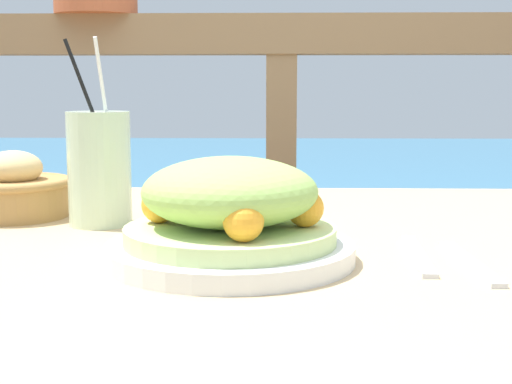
{
  "coord_description": "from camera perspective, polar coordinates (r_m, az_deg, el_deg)",
  "views": [
    {
      "loc": [
        -0.02,
        -0.81,
        0.92
      ],
      "look_at": [
        -0.04,
        0.03,
        0.8
      ],
      "focal_mm": 50.0,
      "sensor_mm": 36.0,
      "label": 1
    }
  ],
  "objects": [
    {
      "name": "sea_backdrop",
      "position": [
        4.22,
        1.69,
        -0.89
      ],
      "size": [
        12.0,
        4.0,
        0.48
      ],
      "color": "teal",
      "rests_on": "ground_plane"
    },
    {
      "name": "knife",
      "position": [
        0.78,
        16.73,
        -5.43
      ],
      "size": [
        0.02,
        0.18,
        0.0
      ],
      "color": "silver",
      "rests_on": "patio_table"
    },
    {
      "name": "railing_fence",
      "position": [
        1.67,
        2.03,
        4.61
      ],
      "size": [
        2.8,
        0.08,
        1.09
      ],
      "color": "#937551",
      "rests_on": "ground_plane"
    },
    {
      "name": "drink_glass",
      "position": [
        0.98,
        -12.42,
        1.88
      ],
      "size": [
        0.08,
        0.08,
        0.25
      ],
      "color": "beige",
      "rests_on": "patio_table"
    },
    {
      "name": "bread_basket",
      "position": [
        1.07,
        -18.82,
        0.14
      ],
      "size": [
        0.16,
        0.16,
        0.1
      ],
      "color": "#AD7F47",
      "rests_on": "patio_table"
    },
    {
      "name": "fork",
      "position": [
        0.8,
        12.82,
        -4.94
      ],
      "size": [
        0.03,
        0.18,
        0.0
      ],
      "color": "silver",
      "rests_on": "patio_table"
    },
    {
      "name": "salad_plate",
      "position": [
        0.76,
        -2.08,
        -1.98
      ],
      "size": [
        0.27,
        0.27,
        0.11
      ],
      "color": "silver",
      "rests_on": "patio_table"
    },
    {
      "name": "patio_table",
      "position": [
        0.86,
        2.48,
        -10.54
      ],
      "size": [
        1.04,
        0.98,
        0.74
      ],
      "color": "tan",
      "rests_on": "ground_plane"
    }
  ]
}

